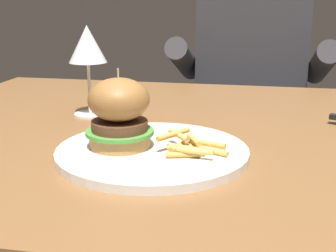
{
  "coord_description": "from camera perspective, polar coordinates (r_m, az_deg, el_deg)",
  "views": [
    {
      "loc": [
        0.1,
        -0.87,
        1.0
      ],
      "look_at": [
        -0.04,
        -0.14,
        0.78
      ],
      "focal_mm": 50.0,
      "sensor_mm": 36.0,
      "label": 1
    }
  ],
  "objects": [
    {
      "name": "diner_person",
      "position": [
        1.68,
        9.77,
        0.72
      ],
      "size": [
        0.51,
        0.36,
        1.18
      ],
      "color": "#282833",
      "rests_on": "ground"
    },
    {
      "name": "burger_sandwich",
      "position": [
        0.75,
        -5.96,
        1.6
      ],
      "size": [
        0.11,
        0.11,
        0.13
      ],
      "color": "#B78447",
      "rests_on": "main_plate"
    },
    {
      "name": "fries_pile",
      "position": [
        0.74,
        2.59,
        -2.29
      ],
      "size": [
        0.11,
        0.09,
        0.03
      ],
      "color": "#E0B251",
      "rests_on": "main_plate"
    },
    {
      "name": "wine_glass",
      "position": [
        1.01,
        -9.79,
        9.46
      ],
      "size": [
        0.08,
        0.08,
        0.19
      ],
      "color": "silver",
      "rests_on": "dining_table"
    },
    {
      "name": "dining_table",
      "position": [
        0.94,
        4.19,
        -5.36
      ],
      "size": [
        1.3,
        0.95,
        0.74
      ],
      "color": "brown",
      "rests_on": "ground"
    },
    {
      "name": "main_plate",
      "position": [
        0.76,
        -1.92,
        -3.21
      ],
      "size": [
        0.31,
        0.31,
        0.01
      ],
      "primitive_type": "cylinder",
      "color": "white",
      "rests_on": "dining_table"
    }
  ]
}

